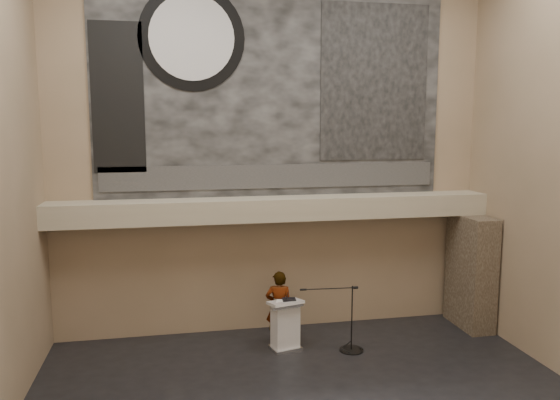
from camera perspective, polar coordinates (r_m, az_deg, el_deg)
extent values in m
cube|color=#867155|center=(12.60, -0.72, 5.24)|extent=(10.00, 0.02, 8.50)
cube|color=#867155|center=(4.99, 16.43, 0.52)|extent=(10.00, 0.02, 8.50)
cube|color=tan|center=(12.35, -0.36, -0.89)|extent=(10.00, 0.80, 0.50)
cylinder|color=#B2893D|center=(12.15, -7.76, -2.46)|extent=(0.04, 0.04, 0.06)
cylinder|color=#B2893D|center=(12.84, 8.04, -1.89)|extent=(0.04, 0.04, 0.06)
cube|color=black|center=(12.58, -0.70, 11.84)|extent=(8.00, 0.05, 5.00)
cube|color=#313131|center=(12.58, -0.65, 2.49)|extent=(7.76, 0.02, 0.55)
cylinder|color=black|center=(12.45, -9.20, 16.41)|extent=(2.30, 0.02, 2.30)
cylinder|color=silver|center=(12.43, -9.19, 16.42)|extent=(1.84, 0.02, 1.84)
cube|color=black|center=(13.21, 9.85, 11.98)|extent=(2.60, 0.02, 3.60)
cube|color=black|center=(12.36, -16.61, 10.18)|extent=(1.10, 0.02, 3.20)
cube|color=#3F3327|center=(13.92, 19.32, -7.06)|extent=(0.60, 1.40, 2.70)
cube|color=silver|center=(12.24, 0.55, -15.19)|extent=(0.71, 0.60, 0.08)
cube|color=silver|center=(12.04, 0.55, -12.92)|extent=(0.62, 0.49, 0.96)
cube|color=silver|center=(11.85, 0.58, -10.65)|extent=(0.79, 0.64, 0.13)
cube|color=black|center=(11.87, 0.96, -10.38)|extent=(0.30, 0.25, 0.04)
cube|color=silver|center=(11.79, 0.16, -10.59)|extent=(0.31, 0.37, 0.00)
imported|color=white|center=(12.31, -0.10, -11.14)|extent=(0.67, 0.52, 1.65)
cylinder|color=black|center=(12.31, 7.45, -15.26)|extent=(0.52, 0.52, 0.02)
cylinder|color=black|center=(12.05, 7.52, -12.17)|extent=(0.03, 0.03, 1.44)
cylinder|color=black|center=(11.71, 5.03, -9.22)|extent=(1.18, 0.11, 0.02)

